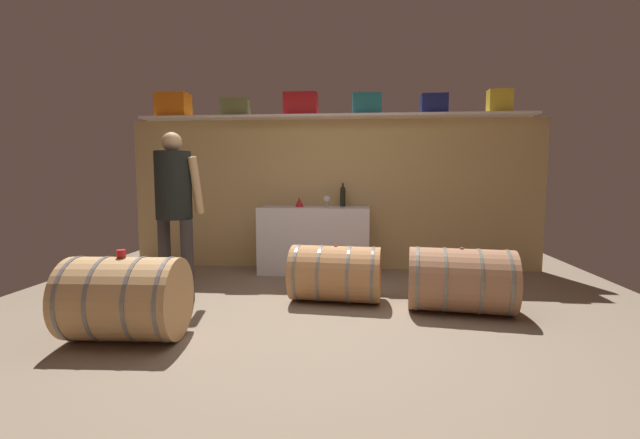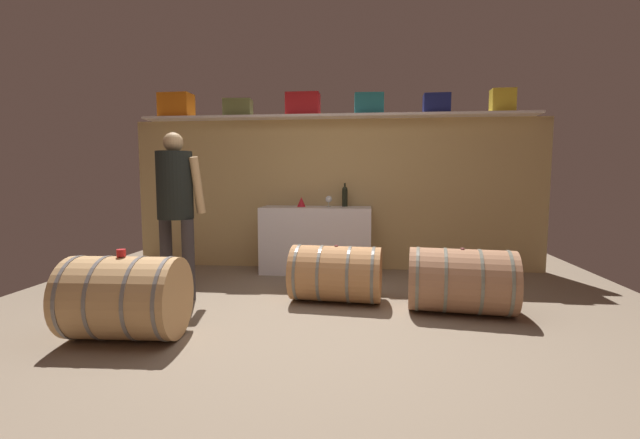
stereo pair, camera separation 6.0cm
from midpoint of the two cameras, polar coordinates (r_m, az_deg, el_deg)
The scene contains 18 objects.
ground_plane at distance 4.11m, azimuth 0.46°, elevation -12.08°, with size 6.70×8.27×0.02m, color #81705C.
back_wall_panel at distance 5.81m, azimuth 2.31°, elevation 3.31°, with size 5.50×0.10×2.00m, color tan.
high_shelf_board at distance 5.71m, azimuth 2.25°, elevation 13.49°, with size 5.06×0.40×0.03m, color silver.
toolcase_orange at distance 6.25m, azimuth -18.29°, elevation 14.16°, with size 0.42×0.27×0.32m, color orange.
toolcase_olive at distance 5.95m, azimuth -10.55°, elevation 14.35°, with size 0.36×0.24×0.23m, color olive.
toolcase_red at distance 5.78m, azimuth -1.97°, elevation 15.03°, with size 0.43×0.24×0.29m, color red.
toolcase_teal at distance 5.72m, azimuth 6.83°, elevation 14.98°, with size 0.37×0.19×0.27m, color #22767F.
toolcase_navy at distance 5.79m, azimuth 15.52°, elevation 14.57°, with size 0.32×0.25×0.24m, color navy.
toolcase_yellow at distance 5.97m, azimuth 23.38°, elevation 14.26°, with size 0.28×0.18×0.29m, color gold.
work_cabinet at distance 5.57m, azimuth -0.21°, elevation -2.72°, with size 1.41×0.52×0.86m, color white.
wine_bottle_dark at distance 5.62m, azimuth 3.63°, elevation 3.15°, with size 0.07×0.07×0.31m.
wine_glass at distance 5.53m, azimuth 1.49°, elevation 2.69°, with size 0.09×0.09×0.14m.
red_funnel at distance 5.57m, azimuth -2.19°, elevation 2.36°, with size 0.11×0.11×0.13m, color red.
wine_barrel_near at distance 3.66m, azimuth -24.06°, elevation -9.46°, with size 0.88×0.68×0.65m.
wine_barrel_far at distance 4.31m, azimuth 2.56°, elevation -7.21°, with size 0.93×0.63×0.57m.
wine_barrel_flank at distance 4.17m, azimuth 18.67°, elevation -7.74°, with size 1.00×0.70×0.60m.
tasting_cup at distance 3.59m, azimuth -24.49°, elevation -4.06°, with size 0.07×0.07×0.05m, color red.
winemaker_pouring at distance 4.57m, azimuth -18.28°, elevation 2.78°, with size 0.53×0.47×1.69m.
Camera 2 is at (0.42, -3.26, 1.25)m, focal length 24.07 mm.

